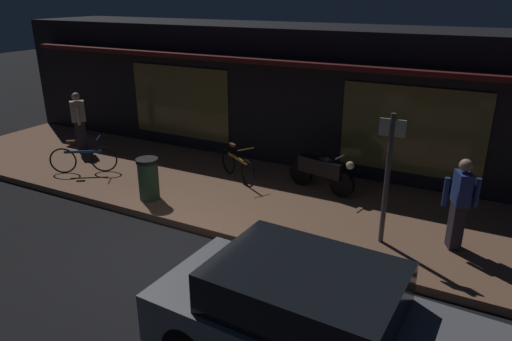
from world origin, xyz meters
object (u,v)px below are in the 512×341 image
(motorcycle, at_px, (322,170))
(person_bystander, at_px, (460,202))
(parked_car_near, at_px, (312,322))
(person_photographer, at_px, (79,120))
(bicycle_parked, at_px, (83,159))
(bicycle_extra, at_px, (237,166))
(sign_post, at_px, (388,172))
(trash_bin, at_px, (148,179))

(motorcycle, height_order, person_bystander, person_bystander)
(person_bystander, bearing_deg, parked_car_near, -108.13)
(person_photographer, relative_size, person_bystander, 1.00)
(bicycle_parked, height_order, bicycle_extra, same)
(bicycle_parked, relative_size, bicycle_extra, 0.98)
(bicycle_extra, height_order, person_bystander, person_bystander)
(person_photographer, bearing_deg, parked_car_near, -27.70)
(motorcycle, distance_m, bicycle_extra, 2.07)
(bicycle_extra, bearing_deg, motorcycle, 9.00)
(sign_post, bearing_deg, bicycle_parked, 179.80)
(trash_bin, bearing_deg, bicycle_extra, 58.25)
(bicycle_parked, relative_size, trash_bin, 1.51)
(bicycle_extra, bearing_deg, trash_bin, -121.75)
(motorcycle, bearing_deg, bicycle_parked, -163.47)
(motorcycle, xyz_separation_m, person_photographer, (-7.17, -0.41, 0.38))
(bicycle_parked, xyz_separation_m, person_photographer, (-1.46, 1.29, 0.52))
(bicycle_extra, bearing_deg, parked_car_near, -51.50)
(person_bystander, xyz_separation_m, parked_car_near, (-1.23, -3.75, -0.32))
(person_bystander, distance_m, trash_bin, 6.25)
(trash_bin, bearing_deg, parked_car_near, -30.30)
(bicycle_parked, xyz_separation_m, person_bystander, (8.69, 0.36, 0.52))
(sign_post, bearing_deg, person_photographer, 171.64)
(person_bystander, height_order, parked_car_near, person_bystander)
(motorcycle, height_order, bicycle_extra, motorcycle)
(person_photographer, bearing_deg, bicycle_extra, 0.93)
(motorcycle, xyz_separation_m, trash_bin, (-3.20, -2.19, -0.03))
(motorcycle, height_order, sign_post, sign_post)
(person_photographer, bearing_deg, sign_post, -8.36)
(person_bystander, bearing_deg, person_photographer, 174.77)
(bicycle_extra, height_order, person_photographer, person_photographer)
(person_bystander, relative_size, trash_bin, 1.80)
(bicycle_parked, xyz_separation_m, trash_bin, (2.51, -0.50, 0.11))
(person_bystander, height_order, sign_post, sign_post)
(sign_post, bearing_deg, trash_bin, -174.58)
(motorcycle, xyz_separation_m, parked_car_near, (1.75, -5.09, 0.06))
(person_bystander, bearing_deg, trash_bin, -172.07)
(person_bystander, bearing_deg, motorcycle, 155.87)
(bicycle_parked, relative_size, sign_post, 0.58)
(person_bystander, xyz_separation_m, trash_bin, (-6.18, -0.86, -0.41))
(trash_bin, bearing_deg, person_bystander, 7.93)
(person_photographer, relative_size, parked_car_near, 0.40)
(parked_car_near, bearing_deg, sign_post, 89.34)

